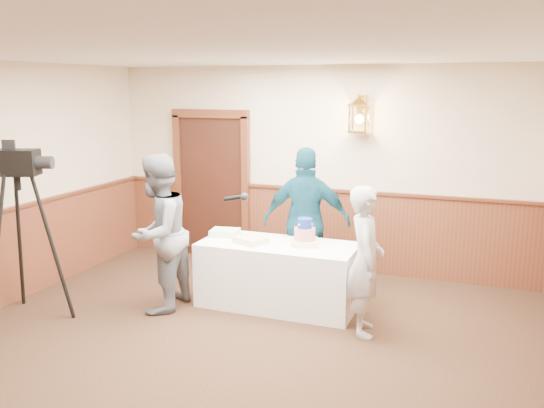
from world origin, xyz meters
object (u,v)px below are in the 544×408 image
at_px(tiered_cake, 305,235).
at_px(assistant_p, 307,221).
at_px(display_table, 278,275).
at_px(interviewer, 158,234).
at_px(tv_camera_rig, 23,245).
at_px(baker, 365,261).
at_px(sheet_cake_yellow, 250,240).
at_px(sheet_cake_green, 225,233).

xyz_separation_m(tiered_cake, assistant_p, (-0.13, 0.49, 0.03)).
distance_m(display_table, tiered_cake, 0.58).
bearing_deg(display_table, interviewer, -154.64).
bearing_deg(assistant_p, tv_camera_rig, 23.79).
relative_size(tiered_cake, baker, 0.24).
xyz_separation_m(sheet_cake_yellow, assistant_p, (0.48, 0.63, 0.12)).
bearing_deg(baker, tiered_cake, 44.59).
xyz_separation_m(display_table, sheet_cake_yellow, (-0.31, -0.10, 0.41)).
xyz_separation_m(interviewer, assistant_p, (1.40, 1.12, 0.01)).
distance_m(baker, assistant_p, 1.31).
relative_size(display_table, interviewer, 1.01).
bearing_deg(sheet_cake_green, tv_camera_rig, -140.65).
distance_m(sheet_cake_yellow, baker, 1.43).
bearing_deg(assistant_p, baker, 122.99).
height_order(sheet_cake_green, baker, baker).
height_order(baker, assistant_p, assistant_p).
distance_m(display_table, baker, 1.23).
xyz_separation_m(tiered_cake, interviewer, (-1.53, -0.63, 0.02)).
distance_m(display_table, tv_camera_rig, 2.82).
distance_m(tiered_cake, interviewer, 1.65).
distance_m(tiered_cake, tv_camera_rig, 3.08).
relative_size(sheet_cake_green, tv_camera_rig, 0.18).
distance_m(sheet_cake_green, baker, 1.88).
bearing_deg(assistant_p, sheet_cake_yellow, 41.32).
relative_size(sheet_cake_yellow, assistant_p, 0.19).
distance_m(sheet_cake_green, assistant_p, 1.00).
bearing_deg(sheet_cake_yellow, baker, -12.15).
relative_size(tiered_cake, interviewer, 0.21).
relative_size(display_table, tiered_cake, 4.78).
height_order(tiered_cake, sheet_cake_yellow, tiered_cake).
bearing_deg(sheet_cake_yellow, tv_camera_rig, -150.27).
height_order(sheet_cake_yellow, assistant_p, assistant_p).
height_order(display_table, interviewer, interviewer).
bearing_deg(display_table, tv_camera_rig, -151.68).
bearing_deg(tv_camera_rig, assistant_p, 14.63).
bearing_deg(sheet_cake_yellow, interviewer, -152.20).
height_order(sheet_cake_yellow, baker, baker).
xyz_separation_m(assistant_p, tv_camera_rig, (-2.63, -1.86, -0.06)).
bearing_deg(sheet_cake_green, display_table, -7.83).
bearing_deg(tv_camera_rig, tiered_cake, 5.80).
height_order(interviewer, assistant_p, assistant_p).
bearing_deg(baker, tv_camera_rig, 88.72).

